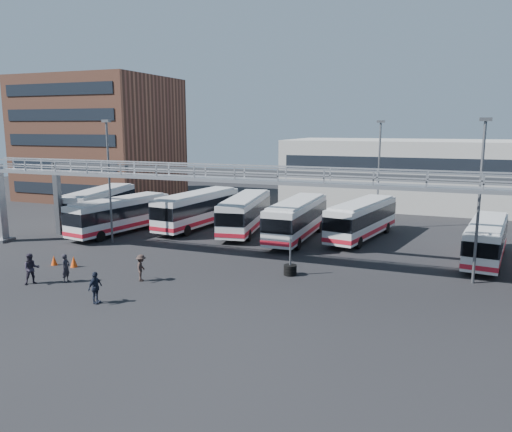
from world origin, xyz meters
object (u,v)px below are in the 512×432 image
(bus_3, at_px, (245,212))
(pedestrian_a, at_px, (66,268))
(tire_stack, at_px, (290,269))
(light_pole_mid, at_px, (480,193))
(pedestrian_b, at_px, (31,269))
(pedestrian_d, at_px, (95,288))
(bus_5, at_px, (362,218))
(cone_right, at_px, (54,260))
(light_pole_left, at_px, (109,175))
(bus_7, at_px, (486,239))
(bus_1, at_px, (120,214))
(bus_2, at_px, (198,208))
(light_pole_back, at_px, (379,169))
(bus_4, at_px, (297,218))
(cone_left, at_px, (74,262))
(pedestrian_c, at_px, (141,268))
(bus_0, at_px, (100,204))

(bus_3, xyz_separation_m, pedestrian_a, (-4.82, -17.92, -0.96))
(tire_stack, bearing_deg, light_pole_mid, 12.58)
(pedestrian_b, xyz_separation_m, pedestrian_d, (5.94, -1.37, -0.08))
(bus_5, distance_m, cone_right, 24.96)
(light_pole_mid, bearing_deg, tire_stack, -167.42)
(light_pole_left, xyz_separation_m, tire_stack, (16.79, -3.50, -5.31))
(bus_3, distance_m, bus_7, 20.36)
(bus_5, bearing_deg, bus_1, -153.52)
(bus_3, relative_size, bus_5, 1.02)
(bus_2, distance_m, bus_5, 15.54)
(light_pole_left, height_order, light_pole_back, same)
(pedestrian_b, xyz_separation_m, cone_right, (-1.88, 3.87, -0.63))
(bus_2, xyz_separation_m, bus_4, (10.30, -1.34, -0.02))
(bus_3, relative_size, cone_left, 14.62)
(cone_left, bearing_deg, pedestrian_d, -40.91)
(bus_4, xyz_separation_m, bus_5, (5.22, 2.21, -0.06))
(bus_1, xyz_separation_m, pedestrian_c, (9.98, -11.49, -0.94))
(light_pole_mid, relative_size, tire_stack, 4.14)
(bus_3, bearing_deg, bus_7, -17.82)
(bus_4, xyz_separation_m, pedestrian_d, (-5.86, -19.27, -0.99))
(light_pole_back, distance_m, pedestrian_b, 31.07)
(bus_0, distance_m, pedestrian_b, 20.29)
(pedestrian_c, bearing_deg, bus_3, -23.08)
(pedestrian_c, bearing_deg, bus_4, -42.50)
(cone_right, bearing_deg, tire_stack, 13.02)
(light_pole_back, relative_size, bus_1, 0.93)
(bus_1, distance_m, bus_3, 11.44)
(light_pole_mid, distance_m, tire_stack, 12.65)
(light_pole_left, height_order, bus_3, light_pole_left)
(bus_5, bearing_deg, pedestrian_b, -118.75)
(pedestrian_d, bearing_deg, light_pole_back, -23.29)
(light_pole_back, bearing_deg, bus_2, -159.91)
(light_pole_left, height_order, bus_1, light_pole_left)
(light_pole_left, relative_size, bus_4, 0.91)
(bus_4, height_order, pedestrian_b, bus_4)
(light_pole_back, xyz_separation_m, bus_1, (-21.60, -10.66, -3.93))
(pedestrian_d, bearing_deg, bus_1, 32.55)
(pedestrian_b, bearing_deg, light_pole_mid, -28.81)
(light_pole_back, height_order, bus_3, light_pole_back)
(bus_4, height_order, cone_right, bus_4)
(light_pole_back, height_order, bus_2, light_pole_back)
(bus_0, relative_size, bus_2, 1.00)
(bus_7, height_order, tire_stack, bus_7)
(pedestrian_d, xyz_separation_m, cone_left, (-6.17, 5.35, -0.51))
(bus_2, distance_m, pedestrian_d, 21.11)
(bus_2, bearing_deg, pedestrian_b, -88.39)
(bus_2, relative_size, pedestrian_d, 6.41)
(light_pole_mid, xyz_separation_m, bus_2, (-24.13, 9.10, -3.82))
(bus_0, bearing_deg, bus_7, -15.07)
(bus_2, relative_size, cone_right, 16.66)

